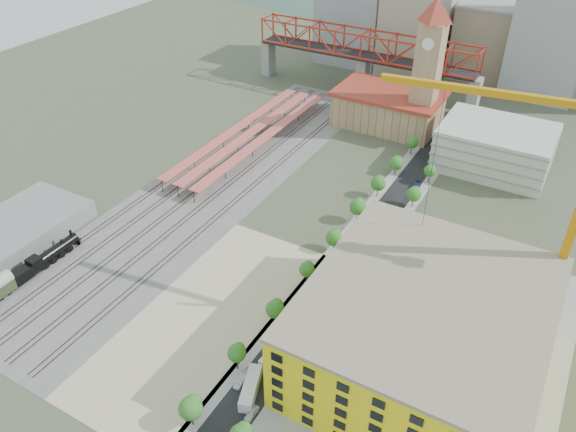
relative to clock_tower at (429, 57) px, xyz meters
The scene contains 32 objects.
ground 85.36m from the clock_tower, 95.71° to the right, with size 400.00×400.00×0.00m, color #474C38.
ballast_strip 81.63m from the clock_tower, 125.15° to the right, with size 36.00×165.00×0.06m, color #605E59.
dirt_lot 115.74m from the clock_tower, 96.14° to the right, with size 28.00×67.00×0.06m, color tan.
street_asphalt 71.48m from the clock_tower, 82.98° to the right, with size 12.00×170.00×0.06m, color black.
sidewalk_west 71.08m from the clock_tower, 87.80° to the right, with size 3.00×170.00×0.04m, color gray.
sidewalk_east 72.31m from the clock_tower, 78.27° to the right, with size 3.00×170.00×0.04m, color gray.
construction_pad 110.41m from the clock_tower, 69.69° to the right, with size 50.00×90.00×0.06m, color gray.
rail_tracks 82.57m from the clock_tower, 126.24° to the right, with size 26.56×160.00×0.18m.
platform_canopies 65.08m from the clock_tower, 144.47° to the right, with size 16.00×80.00×4.12m.
station_hall 25.65m from the clock_tower, behind, with size 38.00×24.00×13.10m.
clock_tower is the anchor object (origin of this frame).
parking_garage 36.81m from the clock_tower, 19.64° to the right, with size 34.00×26.00×14.00m, color silver.
truss_bridge 42.56m from the clock_tower, 142.85° to the left, with size 94.00×9.60×25.60m.
construction_building 107.36m from the clock_tower, 71.22° to the right, with size 44.60×50.60×18.80m.
warehouse 135.13m from the clock_tower, 123.93° to the right, with size 22.00×32.00×5.00m, color gray.
street_trees 80.70m from the clock_tower, 83.91° to the right, with size 15.40×124.40×8.00m.
skyline 62.60m from the clock_tower, 90.49° to the left, with size 133.00×46.00×60.00m.
distant_hills 213.32m from the clock_tower, 78.30° to the left, with size 647.00×264.00×227.00m.
locomotive 132.47m from the clock_tower, 116.55° to the right, with size 2.92×22.56×5.64m.
tower_crane 91.18m from the clock_tower, 56.31° to the right, with size 55.95×9.72×60.03m.
site_trailer_a 126.90m from the clock_tower, 86.30° to the right, with size 2.61×9.93×2.72m, color silver.
site_trailer_b 116.91m from the clock_tower, 85.96° to the right, with size 2.55×9.67×2.65m, color silver.
site_trailer_c 99.46m from the clock_tower, 85.20° to the right, with size 2.57×9.75×2.67m, color silver.
site_trailer_d 85.39m from the clock_tower, 84.32° to the right, with size 2.54×9.64×2.64m, color silver.
car_0 126.19m from the clock_tower, 87.67° to the right, with size 1.55×3.86×1.32m, color white.
car_1 125.17m from the clock_tower, 87.65° to the right, with size 1.59×4.55×1.50m, color #9B9CA1.
car_2 78.68m from the clock_tower, 86.10° to the right, with size 2.32×5.02×1.40m, color black.
car_3 59.21m from the clock_tower, 84.50° to the right, with size 2.06×5.07×1.47m, color navy.
car_4 131.50m from the clock_tower, 85.09° to the right, with size 1.54×3.84×1.31m, color silver.
car_5 99.45m from the clock_tower, 83.38° to the right, with size 1.44×4.14×1.36m, color #96979B.
car_6 74.89m from the clock_tower, 80.89° to the right, with size 2.38×5.17×1.44m, color black.
car_7 45.87m from the clock_tower, 72.37° to the right, with size 1.90×4.66×1.35m, color navy.
Camera 1 is at (57.18, -101.27, 91.94)m, focal length 35.00 mm.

